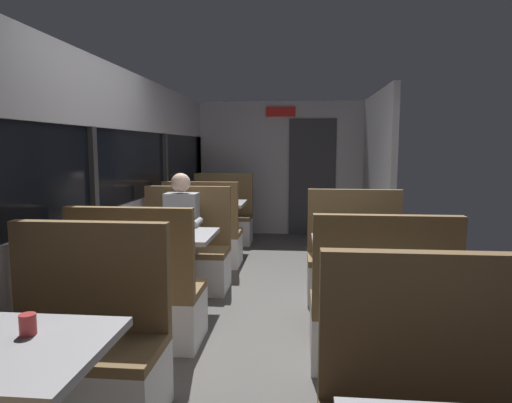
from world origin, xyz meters
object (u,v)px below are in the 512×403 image
Objects in this scene: bench_mid_window_facing_end at (140,303)px; dining_table_rear_aisle at (366,254)px; dining_table_far_window at (213,209)px; coffee_cup_primary at (28,324)px; bench_near_window_facing_entry at (80,361)px; bench_rear_aisle_facing_end at (380,321)px; seated_passenger at (183,241)px; dining_table_mid_window at (165,244)px; bench_mid_window_facing_entry at (185,259)px; bench_rear_aisle_facing_entry at (355,268)px; bench_far_window_facing_end at (204,240)px; bench_far_window_facing_entry at (222,222)px.

bench_mid_window_facing_end reaches higher than dining_table_rear_aisle.
coffee_cup_primary is at bearing -88.97° from dining_table_far_window.
bench_near_window_facing_entry is 1.95m from bench_rear_aisle_facing_end.
dining_table_far_window is (0.00, 4.03, 0.31)m from bench_near_window_facing_entry.
bench_near_window_facing_entry is at bearing 98.01° from coffee_cup_primary.
bench_near_window_facing_entry is at bearing -140.74° from dining_table_rear_aisle.
bench_near_window_facing_entry is at bearing -90.00° from seated_passenger.
bench_rear_aisle_facing_end is 2.36m from seated_passenger.
dining_table_rear_aisle is (1.79, -0.20, 0.00)m from dining_table_mid_window.
bench_near_window_facing_entry is 1.00× the size of bench_rear_aisle_facing_end.
bench_near_window_facing_entry reaches higher than coffee_cup_primary.
bench_mid_window_facing_entry is at bearing 90.00° from seated_passenger.
dining_table_rear_aisle is 0.77m from bench_rear_aisle_facing_entry.
bench_mid_window_facing_entry is 0.22m from seated_passenger.
bench_mid_window_facing_entry reaches higher than dining_table_mid_window.
bench_mid_window_facing_entry is 1.00× the size of bench_far_window_facing_end.
bench_far_window_facing_entry and bench_rear_aisle_facing_entry have the same top height.
bench_far_window_facing_end and bench_far_window_facing_entry have the same top height.
bench_far_window_facing_entry is at bearing 90.89° from coffee_cup_primary.
bench_far_window_facing_entry reaches higher than dining_table_far_window.
coffee_cup_primary is (0.08, -0.59, 0.46)m from bench_near_window_facing_entry.
bench_mid_window_facing_entry is (0.00, 1.40, 0.00)m from bench_mid_window_facing_end.
bench_near_window_facing_entry reaches higher than dining_table_mid_window.
bench_near_window_facing_entry is 0.87× the size of seated_passenger.
bench_far_window_facing_end is at bearing 124.94° from bench_rear_aisle_facing_end.
bench_mid_window_facing_end is at bearing -146.19° from bench_rear_aisle_facing_entry.
bench_far_window_facing_entry is 12.22× the size of coffee_cup_primary.
dining_table_mid_window is 1.69m from bench_far_window_facing_end.
bench_rear_aisle_facing_entry is (1.79, -2.56, 0.00)m from bench_far_window_facing_entry.
bench_far_window_facing_end reaches higher than dining_table_far_window.
bench_far_window_facing_end is 1.22× the size of dining_table_rear_aisle.
coffee_cup_primary is (0.08, -1.55, 0.46)m from bench_mid_window_facing_end.
bench_mid_window_facing_end is at bearing -90.00° from bench_far_window_facing_end.
bench_far_window_facing_entry is (0.00, 1.40, 0.00)m from bench_far_window_facing_end.
dining_table_rear_aisle is (1.79, -2.56, 0.00)m from dining_table_far_window.
bench_mid_window_facing_end is 1.40m from bench_mid_window_facing_entry.
bench_near_window_facing_entry is 1.69m from dining_table_mid_window.
dining_table_far_window is 0.82× the size of bench_far_window_facing_end.
bench_far_window_facing_end is at bearing 133.85° from dining_table_rear_aisle.
dining_table_far_window is 1.00× the size of dining_table_rear_aisle.
bench_rear_aisle_facing_entry is 0.87× the size of seated_passenger.
dining_table_mid_window is 0.77m from bench_mid_window_facing_end.
dining_table_mid_window is at bearing -90.00° from bench_far_window_facing_entry.
seated_passenger reaches higher than dining_table_mid_window.
dining_table_mid_window is 10.00× the size of coffee_cup_primary.
bench_near_window_facing_entry is at bearing -90.00° from bench_mid_window_facing_entry.
bench_far_window_facing_entry reaches higher than coffee_cup_primary.
seated_passenger is (0.00, -1.74, -0.10)m from dining_table_far_window.
bench_mid_window_facing_entry is at bearing 91.60° from coffee_cup_primary.
bench_far_window_facing_entry is at bearing 90.00° from bench_mid_window_facing_end.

